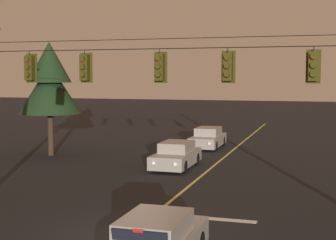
# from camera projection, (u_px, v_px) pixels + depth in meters

# --- Properties ---
(ground_plane) EXTENTS (180.00, 180.00, 0.00)m
(ground_plane) POSITION_uv_depth(u_px,v_px,m) (128.00, 236.00, 15.55)
(ground_plane) COLOR black
(lane_centre_stripe) EXTENTS (0.14, 60.00, 0.01)m
(lane_centre_stripe) POSITION_uv_depth(u_px,v_px,m) (198.00, 178.00, 24.35)
(lane_centre_stripe) COLOR #D1C64C
(lane_centre_stripe) RESTS_ON ground
(stop_bar_paint) EXTENTS (3.40, 0.36, 0.01)m
(stop_bar_paint) POSITION_uv_depth(u_px,v_px,m) (207.00, 218.00, 17.51)
(stop_bar_paint) COLOR silver
(stop_bar_paint) RESTS_ON ground
(signal_span_assembly) EXTENTS (16.84, 0.32, 7.26)m
(signal_span_assembly) POSITION_uv_depth(u_px,v_px,m) (160.00, 107.00, 18.31)
(signal_span_assembly) COLOR #38281C
(signal_span_assembly) RESTS_ON ground
(traffic_light_leftmost) EXTENTS (0.48, 0.41, 1.22)m
(traffic_light_leftmost) POSITION_uv_depth(u_px,v_px,m) (29.00, 68.00, 19.71)
(traffic_light_leftmost) COLOR black
(traffic_light_left_inner) EXTENTS (0.48, 0.41, 1.22)m
(traffic_light_left_inner) POSITION_uv_depth(u_px,v_px,m) (84.00, 68.00, 19.03)
(traffic_light_left_inner) COLOR black
(traffic_light_centre) EXTENTS (0.48, 0.41, 1.22)m
(traffic_light_centre) POSITION_uv_depth(u_px,v_px,m) (159.00, 67.00, 18.18)
(traffic_light_centre) COLOR black
(traffic_light_right_inner) EXTENTS (0.48, 0.41, 1.22)m
(traffic_light_right_inner) POSITION_uv_depth(u_px,v_px,m) (228.00, 67.00, 17.46)
(traffic_light_right_inner) COLOR black
(traffic_light_rightmost) EXTENTS (0.48, 0.41, 1.22)m
(traffic_light_rightmost) POSITION_uv_depth(u_px,v_px,m) (313.00, 66.00, 16.65)
(traffic_light_rightmost) COLOR black
(car_oncoming_lead) EXTENTS (1.80, 4.42, 1.39)m
(car_oncoming_lead) POSITION_uv_depth(u_px,v_px,m) (176.00, 156.00, 27.23)
(car_oncoming_lead) COLOR gray
(car_oncoming_lead) RESTS_ON ground
(car_oncoming_trailing) EXTENTS (1.80, 4.42, 1.39)m
(car_oncoming_trailing) POSITION_uv_depth(u_px,v_px,m) (208.00, 138.00, 34.91)
(car_oncoming_trailing) COLOR gray
(car_oncoming_trailing) RESTS_ON ground
(tree_verge_near) EXTENTS (3.83, 3.83, 7.00)m
(tree_verge_near) POSITION_uv_depth(u_px,v_px,m) (50.00, 81.00, 31.16)
(tree_verge_near) COLOR #332316
(tree_verge_near) RESTS_ON ground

